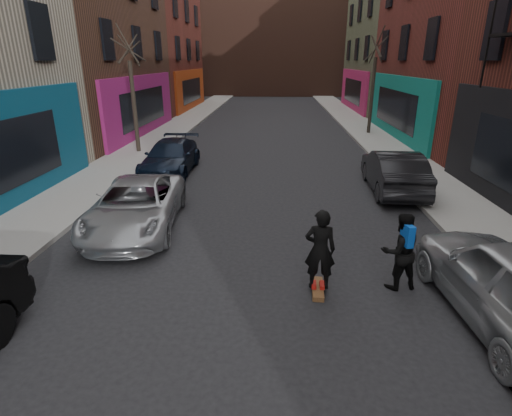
# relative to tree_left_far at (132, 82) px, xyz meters

# --- Properties ---
(sidewalk_left) EXTENTS (2.50, 84.00, 0.13)m
(sidewalk_left) POSITION_rel_tree_left_far_xyz_m (-0.05, 12.00, -3.31)
(sidewalk_left) COLOR gray
(sidewalk_left) RESTS_ON ground
(sidewalk_right) EXTENTS (2.50, 84.00, 0.13)m
(sidewalk_right) POSITION_rel_tree_left_far_xyz_m (12.45, 12.00, -3.31)
(sidewalk_right) COLOR gray
(sidewalk_right) RESTS_ON ground
(building_far) EXTENTS (40.00, 10.00, 14.00)m
(building_far) POSITION_rel_tree_left_far_xyz_m (6.20, 38.00, 3.62)
(building_far) COLOR #47281E
(building_far) RESTS_ON ground
(tree_left_far) EXTENTS (2.00, 2.00, 6.50)m
(tree_left_far) POSITION_rel_tree_left_far_xyz_m (0.00, 0.00, 0.00)
(tree_left_far) COLOR black
(tree_left_far) RESTS_ON sidewalk_left
(tree_right_far) EXTENTS (2.00, 2.00, 6.80)m
(tree_right_far) POSITION_rel_tree_left_far_xyz_m (12.40, 6.00, 0.15)
(tree_right_far) COLOR black
(tree_right_far) RESTS_ON sidewalk_right
(parked_left_far) EXTENTS (2.58, 4.86, 1.30)m
(parked_left_far) POSITION_rel_tree_left_far_xyz_m (3.00, -9.11, -2.73)
(parked_left_far) COLOR gray
(parked_left_far) RESTS_ON ground
(parked_left_end) EXTENTS (1.82, 4.45, 1.29)m
(parked_left_end) POSITION_rel_tree_left_far_xyz_m (2.49, -3.42, -2.74)
(parked_left_end) COLOR black
(parked_left_end) RESTS_ON ground
(parked_right_end) EXTENTS (1.71, 4.43, 1.44)m
(parked_right_end) POSITION_rel_tree_left_far_xyz_m (10.80, -5.42, -2.66)
(parked_right_end) COLOR black
(parked_right_end) RESTS_ON ground
(skateboard) EXTENTS (0.26, 0.81, 0.10)m
(skateboard) POSITION_rel_tree_left_far_xyz_m (7.61, -12.08, -3.33)
(skateboard) COLOR brown
(skateboard) RESTS_ON ground
(skateboarder) EXTENTS (0.61, 0.42, 1.63)m
(skateboarder) POSITION_rel_tree_left_far_xyz_m (7.61, -12.08, -2.47)
(skateboarder) COLOR black
(skateboarder) RESTS_ON skateboard
(pedestrian) EXTENTS (0.89, 0.76, 1.59)m
(pedestrian) POSITION_rel_tree_left_far_xyz_m (9.20, -11.84, -2.57)
(pedestrian) COLOR black
(pedestrian) RESTS_ON ground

